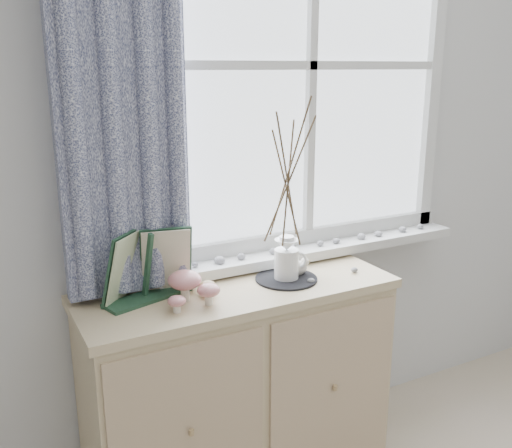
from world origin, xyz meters
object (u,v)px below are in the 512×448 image
Objects in this scene: sideboard at (239,388)px; twig_pitcher at (288,176)px; botanical_book at (149,267)px; toadstool_cluster at (189,285)px.

sideboard is 0.85m from twig_pitcher.
twig_pitcher is (0.20, -0.02, 0.83)m from sideboard.
botanical_book is at bearing 175.83° from sideboard.
sideboard is at bearing -167.04° from twig_pitcher.
botanical_book reaches higher than sideboard.
botanical_book is 0.15m from toadstool_cluster.
twig_pitcher is (0.41, 0.03, 0.34)m from toadstool_cluster.
botanical_book reaches higher than toadstool_cluster.
botanical_book is at bearing -166.67° from twig_pitcher.
toadstool_cluster is 0.54m from twig_pitcher.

